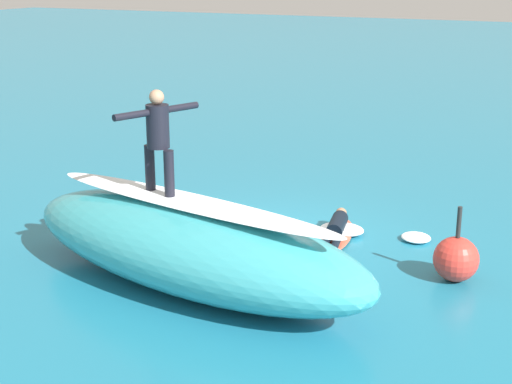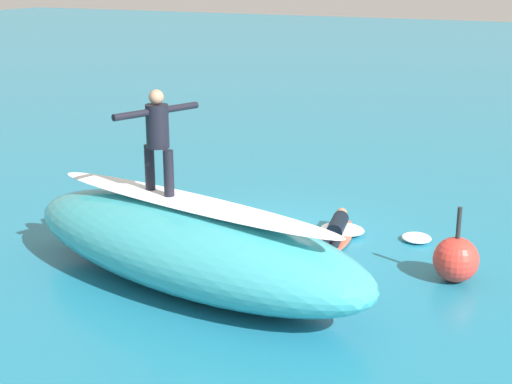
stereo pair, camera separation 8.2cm
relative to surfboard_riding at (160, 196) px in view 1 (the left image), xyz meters
name	(u,v)px [view 1 (the left image)]	position (x,y,z in m)	size (l,w,h in m)	color
ground_plane	(273,237)	(-0.79, -2.53, -1.40)	(120.00, 120.00, 0.00)	teal
wave_crest	(190,246)	(-0.58, 0.11, -0.71)	(6.60, 2.19, 1.37)	teal
wave_foam_lip	(188,202)	(-0.58, 0.11, 0.01)	(5.61, 0.77, 0.08)	white
surfboard_riding	(160,196)	(0.00, 0.00, 0.00)	(2.18, 0.49, 0.06)	#33B2D1
surfer_riding	(158,134)	(0.00, 0.00, 1.00)	(0.63, 1.51, 1.66)	black
surfboard_paddling	(337,235)	(-1.88, -3.04, -1.35)	(1.94, 0.57, 0.09)	#E0563D
surfer_paddling	(336,228)	(-1.91, -2.91, -1.17)	(0.64, 1.79, 0.32)	black
buoy_marker	(456,259)	(-4.30, -1.98, -1.02)	(0.74, 0.74, 1.25)	red
foam_patch_near	(342,229)	(-1.90, -3.27, -1.31)	(0.85, 0.67, 0.17)	white
foam_patch_mid	(416,237)	(-3.26, -3.53, -1.34)	(0.59, 0.54, 0.12)	white
foam_patch_far	(292,252)	(-1.51, -1.78, -1.33)	(0.64, 0.58, 0.14)	white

